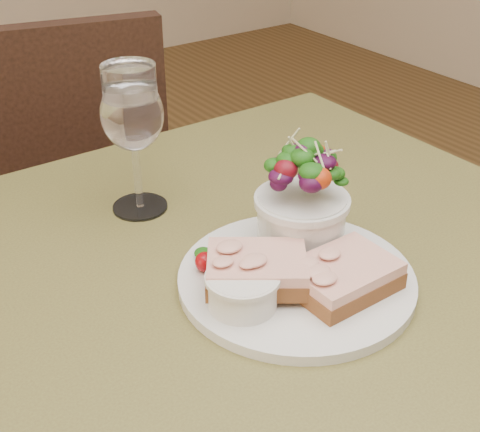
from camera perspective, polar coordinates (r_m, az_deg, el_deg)
cafe_table at (r=0.81m, az=2.53°, el=-10.51°), size 0.80×0.80×0.75m
chair_far at (r=1.55m, az=-14.79°, el=-5.15°), size 0.51×0.51×0.90m
dinner_plate at (r=0.72m, az=4.82°, el=-5.39°), size 0.25×0.25×0.01m
sandwich_front at (r=0.69m, az=8.80°, el=-5.07°), size 0.11×0.08×0.03m
sandwich_back at (r=0.68m, az=1.44°, el=-4.53°), size 0.13×0.12×0.03m
ramekin at (r=0.66m, az=0.22°, el=-6.22°), size 0.07×0.07×0.04m
salad_bowl at (r=0.74m, az=5.34°, el=1.53°), size 0.10×0.10×0.13m
garnish at (r=0.73m, az=-2.63°, el=-3.65°), size 0.05×0.04×0.02m
wine_glass at (r=0.81m, az=-9.16°, el=8.22°), size 0.08×0.08×0.18m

